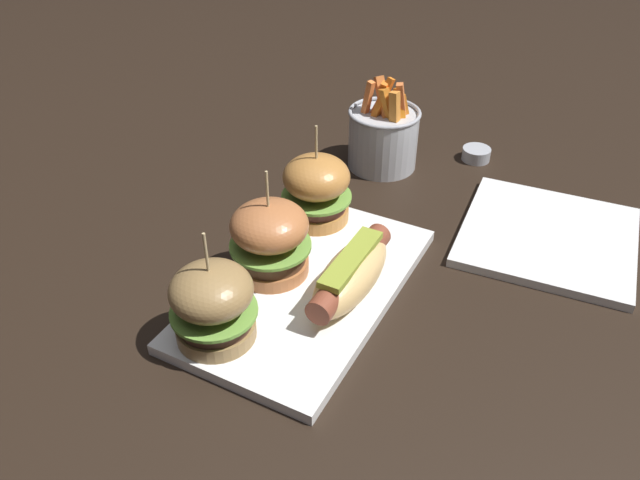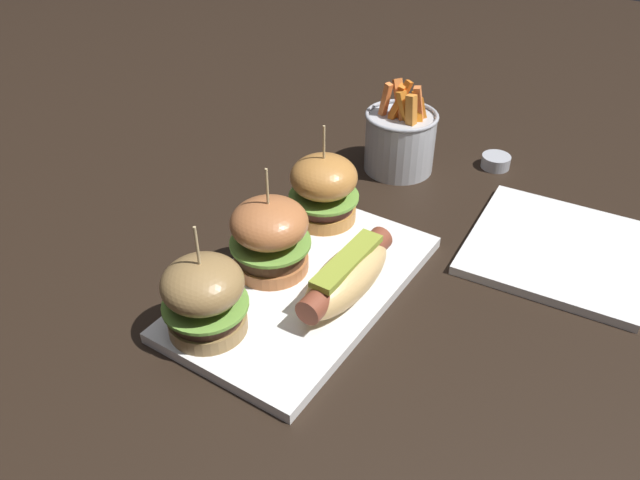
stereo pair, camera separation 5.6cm
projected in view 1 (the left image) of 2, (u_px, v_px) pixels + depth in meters
ground_plane at (307, 291)px, 0.76m from camera, size 3.00×3.00×0.00m
platter_main at (307, 287)px, 0.75m from camera, size 0.34×0.20×0.01m
hot_dog at (351, 273)px, 0.72m from camera, size 0.16×0.06×0.05m
slider_left at (213, 303)px, 0.65m from camera, size 0.09×0.09×0.13m
slider_center at (268, 241)px, 0.74m from camera, size 0.10×0.10×0.14m
slider_right at (316, 188)px, 0.83m from camera, size 0.09×0.09×0.14m
fries_bucket at (384, 136)px, 0.97m from camera, size 0.11×0.11×0.15m
sauce_ramekin at (476, 154)px, 1.01m from camera, size 0.04×0.04×0.02m
side_plate at (548, 236)px, 0.84m from camera, size 0.23×0.23×0.01m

